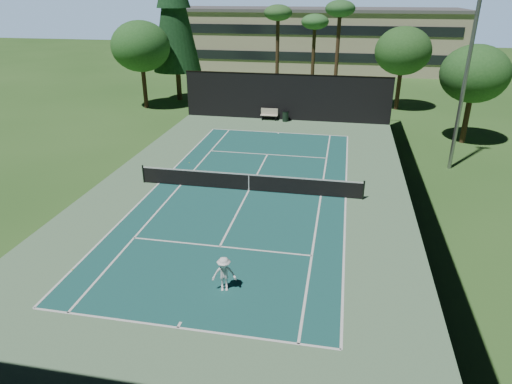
% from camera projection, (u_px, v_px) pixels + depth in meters
% --- Properties ---
extents(ground, '(160.00, 160.00, 0.00)m').
position_uv_depth(ground, '(249.00, 191.00, 26.18)').
color(ground, '#2E5B22').
rests_on(ground, ground).
extents(apron_slab, '(18.00, 32.00, 0.01)m').
position_uv_depth(apron_slab, '(249.00, 191.00, 26.18)').
color(apron_slab, '#5D855E').
rests_on(apron_slab, ground).
extents(court_surface, '(10.97, 23.77, 0.01)m').
position_uv_depth(court_surface, '(249.00, 190.00, 26.18)').
color(court_surface, '#1A5350').
rests_on(court_surface, ground).
extents(court_lines, '(11.07, 23.87, 0.01)m').
position_uv_depth(court_lines, '(249.00, 190.00, 26.17)').
color(court_lines, white).
rests_on(court_lines, ground).
extents(tennis_net, '(12.90, 0.10, 1.10)m').
position_uv_depth(tennis_net, '(249.00, 182.00, 25.96)').
color(tennis_net, black).
rests_on(tennis_net, ground).
extents(fence, '(18.04, 32.05, 4.03)m').
position_uv_depth(fence, '(249.00, 157.00, 25.43)').
color(fence, black).
rests_on(fence, ground).
extents(player, '(1.03, 0.74, 1.44)m').
position_uv_depth(player, '(224.00, 274.00, 17.20)').
color(player, white).
rests_on(player, ground).
extents(tennis_ball_a, '(0.07, 0.07, 0.07)m').
position_uv_depth(tennis_ball_a, '(72.00, 270.00, 18.70)').
color(tennis_ball_a, '#DEEB35').
rests_on(tennis_ball_a, ground).
extents(tennis_ball_b, '(0.07, 0.07, 0.07)m').
position_uv_depth(tennis_ball_b, '(216.00, 177.00, 28.00)').
color(tennis_ball_b, yellow).
rests_on(tennis_ball_b, ground).
extents(tennis_ball_c, '(0.07, 0.07, 0.07)m').
position_uv_depth(tennis_ball_c, '(277.00, 179.00, 27.74)').
color(tennis_ball_c, '#CAE834').
rests_on(tennis_ball_c, ground).
extents(tennis_ball_d, '(0.06, 0.06, 0.06)m').
position_uv_depth(tennis_ball_d, '(189.00, 163.00, 30.32)').
color(tennis_ball_d, '#BAD430').
rests_on(tennis_ball_d, ground).
extents(park_bench, '(1.50, 0.45, 1.02)m').
position_uv_depth(park_bench, '(269.00, 114.00, 40.29)').
color(park_bench, beige).
rests_on(park_bench, ground).
extents(trash_bin, '(0.56, 0.56, 0.95)m').
position_uv_depth(trash_bin, '(285.00, 116.00, 39.86)').
color(trash_bin, black).
rests_on(trash_bin, ground).
extents(pine_tree, '(4.80, 4.80, 15.00)m').
position_uv_depth(pine_tree, '(173.00, 2.00, 44.15)').
color(pine_tree, '#4D3721').
rests_on(pine_tree, ground).
extents(palm_a, '(2.80, 2.80, 9.32)m').
position_uv_depth(palm_a, '(278.00, 17.00, 44.77)').
color(palm_a, '#402D1B').
rests_on(palm_a, ground).
extents(palm_b, '(2.80, 2.80, 8.42)m').
position_uv_depth(palm_b, '(315.00, 25.00, 46.29)').
color(palm_b, '#3F2E1B').
rests_on(palm_b, ground).
extents(palm_c, '(2.80, 2.80, 9.77)m').
position_uv_depth(palm_c, '(340.00, 13.00, 42.66)').
color(palm_c, '#46301E').
rests_on(palm_c, ground).
extents(decid_tree_a, '(5.12, 5.12, 7.62)m').
position_uv_depth(decid_tree_a, '(403.00, 51.00, 42.01)').
color(decid_tree_a, '#462C1E').
rests_on(decid_tree_a, ground).
extents(decid_tree_b, '(4.80, 4.80, 7.14)m').
position_uv_depth(decid_tree_b, '(475.00, 74.00, 32.48)').
color(decid_tree_b, '#4F3422').
rests_on(decid_tree_b, ground).
extents(decid_tree_c, '(5.44, 5.44, 8.09)m').
position_uv_depth(decid_tree_c, '(141.00, 46.00, 42.44)').
color(decid_tree_c, '#4A2D20').
rests_on(decid_tree_c, ground).
extents(campus_building, '(40.50, 12.50, 8.30)m').
position_uv_depth(campus_building, '(313.00, 39.00, 65.77)').
color(campus_building, '#B8AD8E').
rests_on(campus_building, ground).
extents(light_pole, '(0.90, 0.25, 12.22)m').
position_uv_depth(light_pole, '(468.00, 66.00, 26.88)').
color(light_pole, gray).
rests_on(light_pole, ground).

